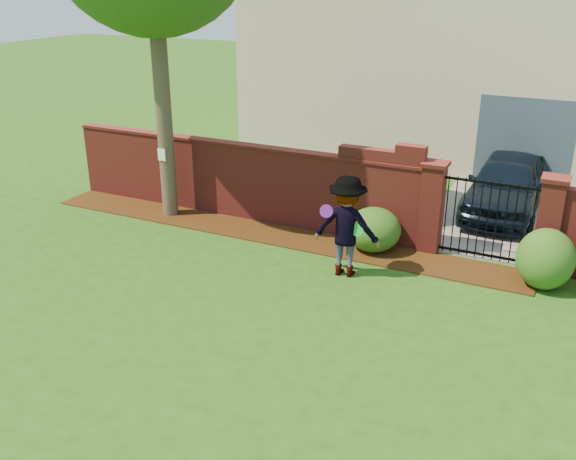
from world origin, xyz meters
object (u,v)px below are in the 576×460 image
at_px(man, 346,227).
at_px(frisbee_green, 357,230).
at_px(car, 505,187).
at_px(frisbee_purple, 326,211).

distance_m(man, frisbee_green, 0.26).
height_order(man, frisbee_green, man).
bearing_deg(car, frisbee_green, -111.80).
xyz_separation_m(car, man, (-2.17, -4.57, 0.27)).
xyz_separation_m(car, frisbee_purple, (-2.46, -4.84, 0.63)).
relative_size(man, frisbee_green, 7.62).
distance_m(car, frisbee_green, 5.03).
bearing_deg(frisbee_purple, man, 44.19).
bearing_deg(man, frisbee_purple, 39.61).
xyz_separation_m(car, frisbee_green, (-1.93, -4.64, 0.29)).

